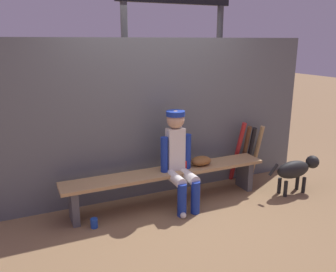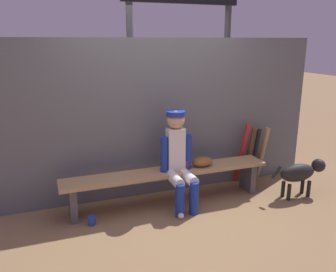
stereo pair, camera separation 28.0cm
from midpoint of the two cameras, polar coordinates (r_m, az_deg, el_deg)
The scene contains 14 objects.
ground_plane at distance 4.57m, azimuth 1.78°, elevation -10.92°, with size 30.00×30.00×0.00m, color olive.
chainlink_fence at distance 4.55m, azimuth 0.17°, elevation 2.77°, with size 4.56×0.03×2.06m, color #595E63.
dugout_bench at distance 4.43m, azimuth 1.82°, elevation -6.81°, with size 2.66×0.36×0.45m.
player_seated at distance 4.27m, azimuth 3.65°, elevation -3.45°, with size 0.41×0.55×1.20m.
baseball_glove at distance 4.56m, azimuth 7.38°, elevation -4.20°, with size 0.28×0.20×0.12m, color brown.
bat_aluminum_red at distance 5.13m, azimuth 13.50°, elevation -2.81°, with size 0.06×0.06×0.93m, color #B22323.
bat_wood_dark at distance 5.23m, azimuth 14.68°, elevation -2.95°, with size 0.06×0.06×0.85m, color brown.
bat_aluminum_black at distance 5.24m, azimuth 15.50°, elevation -3.12°, with size 0.06×0.06×0.82m, color black.
bat_wood_tan at distance 5.40m, azimuth 16.65°, elevation -2.70°, with size 0.06×0.06×0.82m, color tan.
baseball at distance 4.19m, azimuth 4.09°, elevation -12.96°, with size 0.07×0.07×0.07m, color white.
cup_on_ground at distance 4.12m, azimuth -10.46°, elevation -13.50°, with size 0.08×0.08×0.11m, color #1E47AD.
cup_on_bench at distance 4.44m, azimuth 4.57°, elevation -4.75°, with size 0.08×0.08×0.11m, color red.
scoreboard at distance 5.50m, azimuth 4.42°, elevation 20.08°, with size 2.09×0.27×3.56m.
dog at distance 5.00m, azimuth 22.48°, elevation -5.57°, with size 0.84×0.20×0.49m.
Camera 2 is at (-1.41, -3.85, 2.03)m, focal length 37.18 mm.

